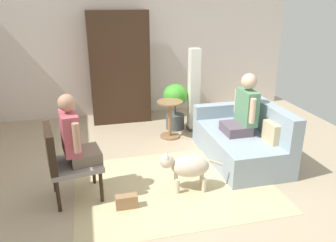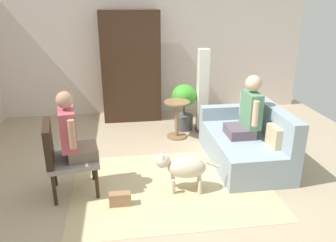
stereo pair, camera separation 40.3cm
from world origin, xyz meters
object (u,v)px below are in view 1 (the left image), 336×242
object	(u,v)px
armchair	(64,158)
armoire_cabinet	(119,67)
couch	(243,139)
column_lamp	(194,91)
person_on_couch	(244,109)
handbag	(127,202)
potted_plant	(175,103)
round_end_table	(170,117)
person_on_armchair	(74,136)
dog	(187,166)

from	to	relation	value
armchair	armoire_cabinet	xyz separation A→B (m)	(0.95, 2.70, 0.51)
couch	column_lamp	distance (m)	1.38
couch	person_on_couch	bearing A→B (deg)	-143.51
column_lamp	handbag	world-z (taller)	column_lamp
potted_plant	armchair	bearing A→B (deg)	-134.10
round_end_table	armoire_cabinet	world-z (taller)	armoire_cabinet
handbag	person_on_armchair	bearing A→B (deg)	143.63
couch	armchair	world-z (taller)	armchair
person_on_armchair	column_lamp	xyz separation A→B (m)	(2.02, 1.76, -0.06)
dog	potted_plant	size ratio (longest dim) A/B	0.93
person_on_armchair	potted_plant	xyz separation A→B (m)	(1.72, 1.91, -0.30)
couch	round_end_table	size ratio (longest dim) A/B	2.52
column_lamp	handbag	bearing A→B (deg)	-124.99
armoire_cabinet	person_on_couch	bearing A→B (deg)	-54.63
couch	armchair	bearing A→B (deg)	-168.22
person_on_couch	round_end_table	distance (m)	1.41
person_on_couch	armoire_cabinet	size ratio (longest dim) A/B	0.42
couch	round_end_table	world-z (taller)	couch
dog	handbag	xyz separation A→B (m)	(-0.80, -0.22, -0.25)
person_on_armchair	dog	bearing A→B (deg)	-7.31
column_lamp	person_on_armchair	bearing A→B (deg)	-139.04
person_on_couch	round_end_table	world-z (taller)	person_on_couch
armchair	couch	bearing A→B (deg)	11.78
dog	handbag	size ratio (longest dim) A/B	3.10
armchair	column_lamp	xyz separation A→B (m)	(2.17, 1.78, 0.19)
armchair	person_on_couch	xyz separation A→B (m)	(2.51, 0.50, 0.24)
armchair	person_on_armchair	distance (m)	0.29
potted_plant	person_on_armchair	bearing A→B (deg)	-132.15
person_on_couch	dog	world-z (taller)	person_on_couch
person_on_couch	dog	distance (m)	1.31
couch	dog	size ratio (longest dim) A/B	2.10
round_end_table	column_lamp	xyz separation A→B (m)	(0.50, 0.22, 0.38)
armchair	handbag	distance (m)	0.89
potted_plant	armoire_cabinet	size ratio (longest dim) A/B	0.40
couch	armoire_cabinet	xyz separation A→B (m)	(-1.60, 2.17, 0.75)
couch	dog	world-z (taller)	couch
column_lamp	handbag	distance (m)	2.70
armoire_cabinet	couch	bearing A→B (deg)	-53.63
person_on_couch	column_lamp	size ratio (longest dim) A/B	0.59
couch	column_lamp	world-z (taller)	column_lamp
person_on_couch	person_on_armchair	bearing A→B (deg)	-168.54
person_on_couch	handbag	bearing A→B (deg)	-154.83
dog	round_end_table	bearing A→B (deg)	83.03
dog	column_lamp	size ratio (longest dim) A/B	0.53
person_on_armchair	round_end_table	xyz separation A→B (m)	(1.53, 1.53, -0.44)
round_end_table	dog	distance (m)	1.72
potted_plant	armoire_cabinet	world-z (taller)	armoire_cabinet
armchair	armoire_cabinet	size ratio (longest dim) A/B	0.45
person_on_armchair	round_end_table	size ratio (longest dim) A/B	1.29
dog	column_lamp	bearing A→B (deg)	69.90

